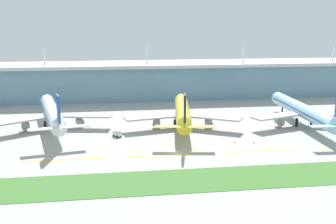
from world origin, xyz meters
TOP-DOWN VIEW (x-y plane):
  - ground_plane at (0.00, 0.00)m, footprint 600.00×600.00m
  - terminal_building at (-0.00, 107.60)m, footprint 288.00×34.00m
  - airliner_near at (-45.24, 40.54)m, footprint 47.78×67.75m
  - airliner_middle at (8.17, 34.26)m, footprint 48.23×64.73m
  - airliner_far at (59.36, 30.17)m, footprint 48.74×69.74m
  - taxiway_stripe_mid_west at (-37.00, -1.46)m, footprint 28.00×0.70m
  - taxiway_stripe_centre at (-3.00, -1.46)m, footprint 28.00×0.70m
  - taxiway_stripe_mid_east at (31.00, -1.46)m, footprint 28.00×0.70m
  - grass_verge at (0.00, -24.62)m, footprint 300.00×18.00m
  - baggage_cart at (-19.24, 24.01)m, footprint 3.56×3.99m
  - safety_cone_left_wingtip at (23.09, 9.08)m, footprint 0.56×0.56m
  - safety_cone_nose_front at (29.83, 7.71)m, footprint 0.56×0.56m
  - safety_cone_right_wingtip at (1.51, 12.17)m, footprint 0.56×0.56m

SIDE VIEW (x-z plane):
  - ground_plane at x=0.00m, z-range 0.00..0.00m
  - taxiway_stripe_mid_west at x=-37.00m, z-range 0.00..0.04m
  - taxiway_stripe_centre at x=-3.00m, z-range 0.00..0.04m
  - taxiway_stripe_mid_east at x=31.00m, z-range 0.00..0.04m
  - grass_verge at x=0.00m, z-range 0.00..0.10m
  - safety_cone_left_wingtip at x=23.09m, z-range 0.00..0.70m
  - safety_cone_nose_front at x=29.83m, z-range 0.00..0.70m
  - safety_cone_right_wingtip at x=1.51m, z-range 0.00..0.70m
  - baggage_cart at x=-19.24m, z-range 0.02..2.50m
  - airliner_middle at x=8.17m, z-range -3.00..15.90m
  - airliner_near at x=-45.24m, z-range -3.00..15.90m
  - airliner_far at x=59.36m, z-range -2.99..15.91m
  - terminal_building at x=0.00m, z-range -4.30..25.01m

